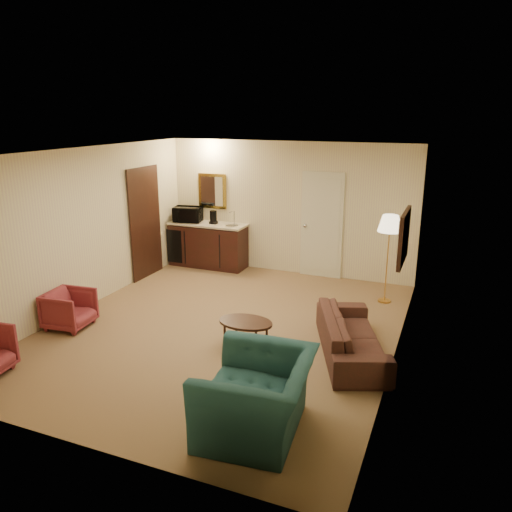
% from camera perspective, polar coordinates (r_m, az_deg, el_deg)
% --- Properties ---
extents(ground, '(6.00, 6.00, 0.00)m').
position_cam_1_polar(ground, '(7.60, -3.77, -8.21)').
color(ground, olive).
rests_on(ground, ground).
extents(room_walls, '(5.02, 6.01, 2.61)m').
position_cam_1_polar(room_walls, '(7.79, -2.18, 5.69)').
color(room_walls, beige).
rests_on(room_walls, ground).
extents(wetbar_cabinet, '(1.64, 0.58, 0.92)m').
position_cam_1_polar(wetbar_cabinet, '(10.44, -5.49, 1.28)').
color(wetbar_cabinet, black).
rests_on(wetbar_cabinet, ground).
extents(sofa, '(1.19, 1.95, 0.73)m').
position_cam_1_polar(sofa, '(6.79, 10.89, -8.21)').
color(sofa, black).
rests_on(sofa, ground).
extents(teal_armchair, '(0.90, 1.28, 1.06)m').
position_cam_1_polar(teal_armchair, '(5.12, 0.11, -14.43)').
color(teal_armchair, '#1F4B4F').
rests_on(teal_armchair, ground).
extents(rose_chair_near, '(0.64, 0.67, 0.63)m').
position_cam_1_polar(rose_chair_near, '(8.00, -20.57, -5.52)').
color(rose_chair_near, maroon).
rests_on(rose_chair_near, ground).
extents(coffee_table, '(0.80, 0.59, 0.43)m').
position_cam_1_polar(coffee_table, '(6.84, -1.18, -9.08)').
color(coffee_table, black).
rests_on(coffee_table, ground).
extents(floor_lamp, '(0.43, 0.43, 1.52)m').
position_cam_1_polar(floor_lamp, '(8.63, 14.79, -0.35)').
color(floor_lamp, '#C39041').
rests_on(floor_lamp, ground).
extents(waste_bin, '(0.26, 0.26, 0.27)m').
position_cam_1_polar(waste_bin, '(10.20, -2.38, -0.93)').
color(waste_bin, black).
rests_on(waste_bin, ground).
extents(microwave, '(0.62, 0.42, 0.38)m').
position_cam_1_polar(microwave, '(10.49, -7.81, 4.93)').
color(microwave, black).
rests_on(microwave, wetbar_cabinet).
extents(coffee_maker, '(0.16, 0.16, 0.27)m').
position_cam_1_polar(coffee_maker, '(10.25, -4.89, 4.43)').
color(coffee_maker, black).
rests_on(coffee_maker, wetbar_cabinet).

